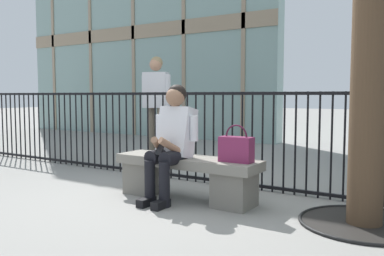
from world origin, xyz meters
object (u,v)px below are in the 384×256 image
object	(u,v)px
seated_person_with_phone	(172,139)
bystander_at_railing	(156,101)
handbag_on_bench	(236,149)
stone_bench	(187,174)

from	to	relation	value
seated_person_with_phone	bystander_at_railing	distance (m)	2.36
seated_person_with_phone	handbag_on_bench	bearing A→B (deg)	9.83
seated_person_with_phone	bystander_at_railing	bearing A→B (deg)	131.48
seated_person_with_phone	handbag_on_bench	xyz separation A→B (m)	(0.68, 0.12, -0.07)
seated_person_with_phone	bystander_at_railing	world-z (taller)	bystander_at_railing
stone_bench	bystander_at_railing	bearing A→B (deg)	135.55
stone_bench	seated_person_with_phone	xyz separation A→B (m)	(-0.10, -0.13, 0.38)
handbag_on_bench	bystander_at_railing	bearing A→B (deg)	143.87
seated_person_with_phone	bystander_at_railing	size ratio (longest dim) A/B	0.71
stone_bench	seated_person_with_phone	distance (m)	0.41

